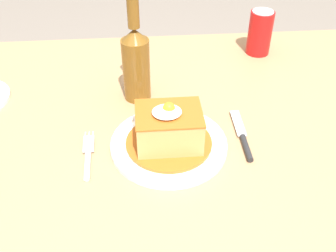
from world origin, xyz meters
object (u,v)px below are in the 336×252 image
Objects in this scene: main_plate at (169,144)px; soda_can at (260,33)px; fork at (88,158)px; knife at (244,140)px; beer_bottle_amber at (136,60)px.

soda_can is (0.29, 0.39, 0.05)m from main_plate.
main_plate is 0.49m from soda_can.
main_plate is at bearing 9.18° from fork.
beer_bottle_amber reaches higher than knife.
knife is 0.41m from soda_can.
fork is at bearing -170.82° from main_plate.
beer_bottle_amber is (-0.35, -0.20, 0.04)m from soda_can.
knife is at bearing 0.41° from main_plate.
beer_bottle_amber reaches higher than main_plate.
knife is 0.62× the size of beer_bottle_amber.
fork is 0.32m from knife.
main_plate reaches higher than fork.
main_plate is 1.46× the size of knife.
beer_bottle_amber is (0.10, 0.22, 0.09)m from fork.
fork is (-0.16, -0.03, -0.00)m from main_plate.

